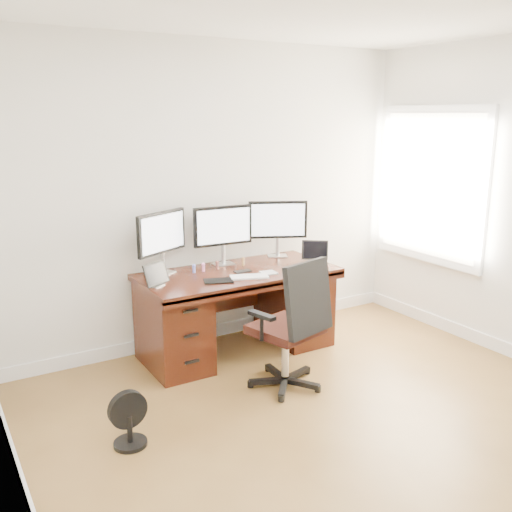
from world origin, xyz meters
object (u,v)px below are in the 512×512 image
floor_fan (129,420)px  monitor_center (223,228)px  office_chair (290,346)px  desk (237,309)px  keyboard (249,277)px

floor_fan → monitor_center: (1.32, 1.20, 0.91)m
monitor_center → office_chair: bearing=-85.5°
floor_fan → office_chair: bearing=3.0°
office_chair → monitor_center: bearing=76.1°
office_chair → desk: bearing=76.3°
desk → keyboard: keyboard is taller
desk → office_chair: bearing=-89.1°
desk → keyboard: (-0.02, -0.25, 0.36)m
keyboard → office_chair: bearing=-67.4°
desk → monitor_center: monitor_center is taller
office_chair → monitor_center: (-0.01, 1.06, 0.75)m
desk → floor_fan: size_ratio=4.61×
floor_fan → monitor_center: 2.00m
keyboard → floor_fan: bearing=-131.7°
desk → monitor_center: bearing=90.0°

